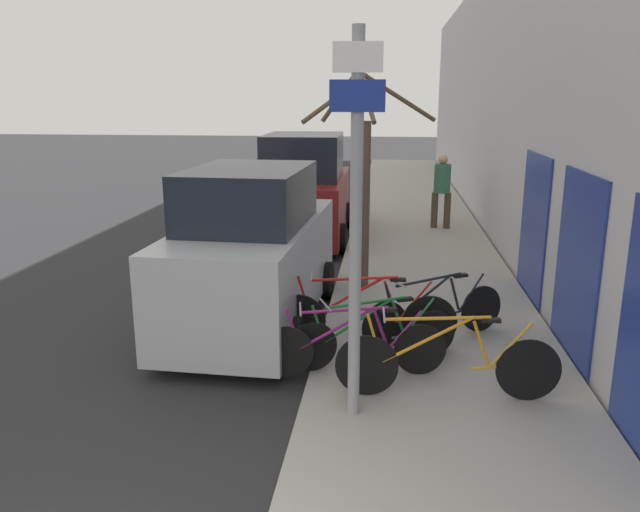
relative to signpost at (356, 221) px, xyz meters
name	(u,v)px	position (x,y,z in m)	size (l,w,h in m)	color
ground_plane	(304,247)	(-1.57, 7.86, -2.18)	(80.00, 80.00, 0.00)	#28282B
sidewalk_curb	(415,222)	(1.03, 10.66, -2.11)	(3.20, 32.00, 0.15)	#9E9B93
building_facade	(490,101)	(2.78, 10.58, 1.05)	(0.23, 32.00, 6.50)	#BCBCC1
signpost	(356,221)	(0.00, 0.00, 0.00)	(0.51, 0.14, 3.82)	#939399
bicycle_0	(447,363)	(0.98, 0.46, -1.63)	(2.42, 0.44, 0.95)	black
bicycle_1	(354,346)	(-0.05, 0.90, -1.67)	(2.16, 0.50, 0.85)	black
bicycle_2	(374,335)	(0.18, 1.27, -1.67)	(2.02, 0.86, 0.84)	black
bicycle_3	(364,317)	(0.03, 1.77, -1.62)	(2.41, 0.44, 0.98)	black
bicycle_4	(435,313)	(0.97, 2.13, -1.65)	(1.91, 1.18, 0.90)	black
parked_car_0	(253,254)	(-1.66, 2.85, -1.10)	(2.12, 4.47, 2.37)	#B2B7BC
parked_car_1	(304,193)	(-1.67, 8.66, -1.06)	(2.18, 4.51, 2.50)	maroon
pedestrian_near	(442,186)	(1.61, 9.63, -0.98)	(0.47, 0.40, 1.82)	#4C3D2D
street_tree	(364,184)	(-0.10, 4.46, -0.25)	(2.14, 1.24, 3.81)	brown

